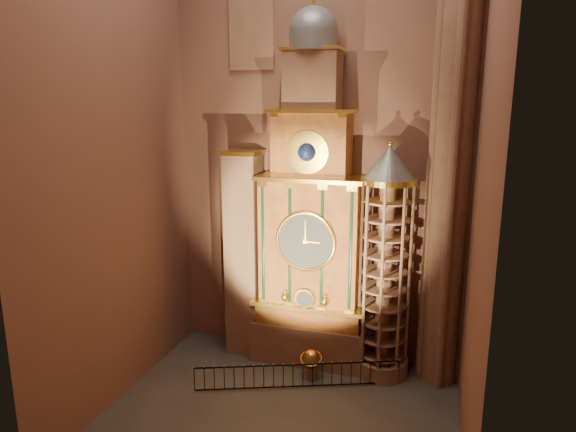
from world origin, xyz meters
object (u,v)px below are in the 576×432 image
(stair_turret, at_px, (385,266))
(iron_railing, at_px, (298,376))
(portrait_tower, at_px, (244,253))
(astronomical_clock, at_px, (311,228))
(celestial_globe, at_px, (311,361))

(stair_turret, height_order, iron_railing, stair_turret)
(portrait_tower, xyz_separation_m, iron_railing, (3.57, -2.75, -4.54))
(astronomical_clock, bearing_deg, celestial_globe, -73.89)
(astronomical_clock, xyz_separation_m, celestial_globe, (0.51, -1.77, -5.82))
(celestial_globe, bearing_deg, astronomical_clock, 106.11)
(portrait_tower, xyz_separation_m, stair_turret, (6.90, -0.28, 0.12))
(portrait_tower, xyz_separation_m, celestial_globe, (3.91, -1.78, -4.29))
(astronomical_clock, height_order, portrait_tower, astronomical_clock)
(iron_railing, bearing_deg, stair_turret, 36.56)
(astronomical_clock, relative_size, stair_turret, 1.55)
(stair_turret, height_order, celestial_globe, stair_turret)
(portrait_tower, relative_size, celestial_globe, 7.12)
(portrait_tower, relative_size, stair_turret, 0.94)
(iron_railing, bearing_deg, celestial_globe, 70.52)
(stair_turret, relative_size, celestial_globe, 7.54)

